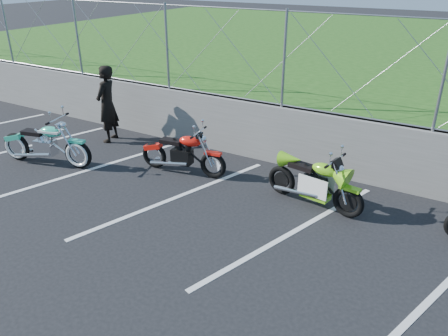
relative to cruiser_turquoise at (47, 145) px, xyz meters
The scene contains 9 objects.
ground 3.52m from the cruiser_turquoise, 13.31° to the right, with size 90.00×90.00×0.00m, color black.
retaining_wall 4.34m from the cruiser_turquoise, 38.46° to the left, with size 30.00×0.22×1.30m, color #63625E.
grass_field 13.14m from the cruiser_turquoise, 75.03° to the left, with size 30.00×20.00×1.30m, color #204C14.
chain_link_fence 4.71m from the cruiser_turquoise, 38.46° to the left, with size 28.00×0.03×2.00m.
parking_lines 4.62m from the cruiser_turquoise, ahead, with size 18.29×4.31×0.01m.
cruiser_turquoise is the anchor object (origin of this frame).
naked_orange 3.10m from the cruiser_turquoise, 21.91° to the left, with size 1.97×0.67×0.99m.
sportbike_green 5.89m from the cruiser_turquoise, 12.03° to the left, with size 1.95×0.69×1.02m.
person_standing 1.85m from the cruiser_turquoise, 85.19° to the left, with size 0.69×0.46×1.91m, color black.
Camera 1 is at (4.52, -4.93, 4.05)m, focal length 35.00 mm.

